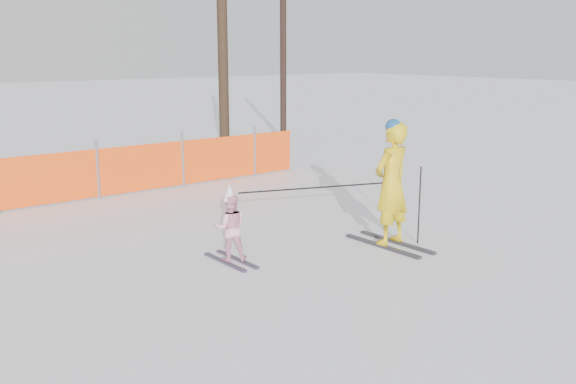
% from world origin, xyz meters
% --- Properties ---
extents(ground, '(120.00, 120.00, 0.00)m').
position_xyz_m(ground, '(0.00, 0.00, 0.00)').
color(ground, white).
rests_on(ground, ground).
extents(adult, '(0.75, 1.54, 2.01)m').
position_xyz_m(adult, '(1.63, -0.04, 1.01)').
color(adult, black).
rests_on(adult, ground).
extents(child, '(0.60, 1.04, 1.16)m').
position_xyz_m(child, '(-0.79, 0.85, 0.53)').
color(child, black).
rests_on(child, ground).
extents(ski_poles, '(2.77, 1.07, 1.25)m').
position_xyz_m(ski_poles, '(1.00, 0.18, 0.88)').
color(ski_poles, black).
rests_on(ski_poles, ground).
extents(tree_trunks, '(3.17, 1.05, 6.79)m').
position_xyz_m(tree_trunks, '(5.81, 10.07, 3.23)').
color(tree_trunks, black).
rests_on(tree_trunks, ground).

